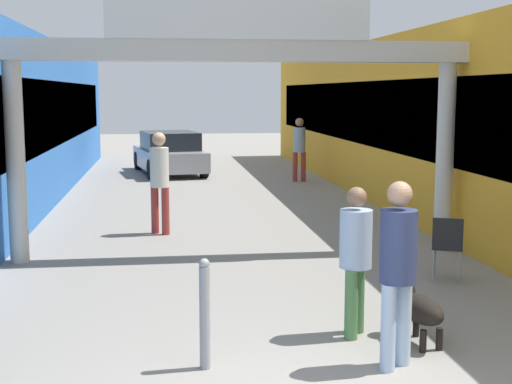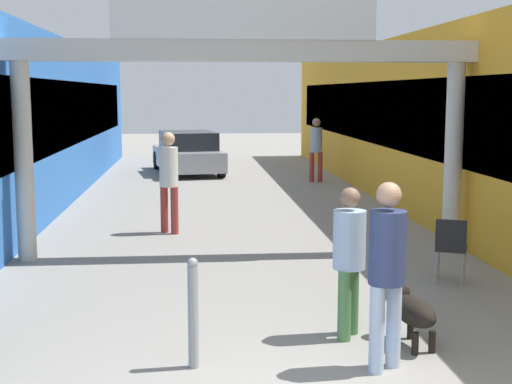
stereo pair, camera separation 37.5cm
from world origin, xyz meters
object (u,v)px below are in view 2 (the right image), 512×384
Objects in this scene: pedestrian_with_dog at (387,263)px; bollard_post_metal at (193,312)px; dog_on_leash at (410,309)px; parked_car_silver at (188,153)px; pedestrian_elderly_walking at (316,145)px; cafe_chair_black_nearer at (451,244)px; pedestrian_carrying_crate at (169,175)px; pedestrian_companion at (349,253)px.

pedestrian_with_dog is 1.84m from bollard_post_metal.
bollard_post_metal reaches higher than dog_on_leash.
parked_car_silver reaches higher than dog_on_leash.
pedestrian_with_dog is 14.05m from pedestrian_elderly_walking.
bollard_post_metal is 4.35m from cafe_chair_black_nearer.
dog_on_leash is at bearing -66.61° from pedestrian_carrying_crate.
pedestrian_carrying_crate is 6.52m from bollard_post_metal.
pedestrian_carrying_crate is 6.64m from dog_on_leash.
dog_on_leash is (-1.34, -13.31, -0.68)m from pedestrian_elderly_walking.
pedestrian_carrying_crate is 1.01× the size of pedestrian_elderly_walking.
pedestrian_carrying_crate is 9.77m from parked_car_silver.
parked_car_silver is (-3.69, 2.52, -0.41)m from pedestrian_elderly_walking.
pedestrian_elderly_walking is 14.19m from bollard_post_metal.
pedestrian_carrying_crate is 2.08× the size of cafe_chair_black_nearer.
pedestrian_companion is (-0.15, 0.91, -0.11)m from pedestrian_with_dog.
bollard_post_metal is at bearing -89.48° from parked_car_silver.
cafe_chair_black_nearer is 0.21× the size of parked_car_silver.
pedestrian_elderly_walking reaches higher than bollard_post_metal.
cafe_chair_black_nearer is at bearing -90.51° from pedestrian_elderly_walking.
pedestrian_with_dog is 0.96× the size of pedestrian_elderly_walking.
pedestrian_companion is at bearing 23.51° from bollard_post_metal.
parked_car_silver is at bearing 90.52° from bollard_post_metal.
cafe_chair_black_nearer is at bearing -44.76° from pedestrian_carrying_crate.
pedestrian_elderly_walking is 2.05× the size of cafe_chair_black_nearer.
parked_car_silver is at bearing 98.44° from dog_on_leash.
pedestrian_companion is 1.81m from bollard_post_metal.
bollard_post_metal is (-2.20, -0.42, 0.16)m from dog_on_leash.
bollard_post_metal is at bearing -142.39° from cafe_chair_black_nearer.
dog_on_leash is 2.56m from cafe_chair_black_nearer.
pedestrian_elderly_walking is at bearing 82.75° from pedestrian_with_dog.
pedestrian_with_dog is 0.93m from pedestrian_companion.
pedestrian_carrying_crate is 8.26m from pedestrian_elderly_walking.
pedestrian_carrying_crate is at bearing -91.61° from parked_car_silver.
bollard_post_metal is at bearing 173.33° from pedestrian_with_dog.
bollard_post_metal is 16.25m from parked_car_silver.
pedestrian_elderly_walking reaches higher than cafe_chair_black_nearer.
pedestrian_with_dog is at bearing -6.67° from bollard_post_metal.
bollard_post_metal is at bearing -169.10° from dog_on_leash.
pedestrian_carrying_crate reaches higher than pedestrian_elderly_walking.
parked_car_silver is (-2.35, 15.82, 0.27)m from dog_on_leash.
pedestrian_companion is 0.83m from dog_on_leash.
pedestrian_carrying_crate reaches higher than bollard_post_metal.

